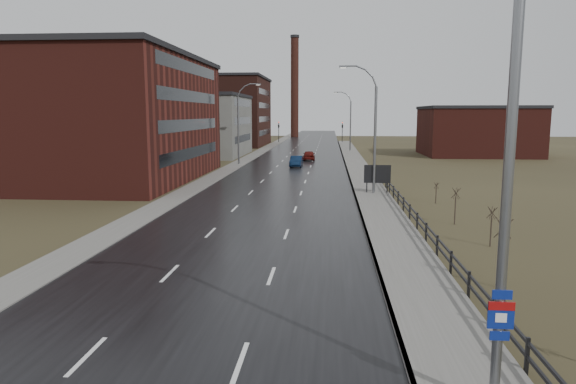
% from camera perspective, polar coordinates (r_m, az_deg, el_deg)
% --- Properties ---
extents(road, '(14.00, 300.00, 0.06)m').
position_cam_1_polar(road, '(70.29, 0.66, 2.86)').
color(road, black).
rests_on(road, ground).
extents(sidewalk_right, '(3.20, 180.00, 0.18)m').
position_cam_1_polar(sidewalk_right, '(45.48, 9.34, -0.38)').
color(sidewalk_right, '#595651').
rests_on(sidewalk_right, ground).
extents(curb_right, '(0.16, 180.00, 0.18)m').
position_cam_1_polar(curb_right, '(45.38, 7.43, -0.36)').
color(curb_right, slate).
rests_on(curb_right, ground).
extents(sidewalk_left, '(2.40, 260.00, 0.12)m').
position_cam_1_polar(sidewalk_left, '(71.32, -5.93, 2.92)').
color(sidewalk_left, '#595651').
rests_on(sidewalk_left, ground).
extents(warehouse_near, '(22.44, 28.56, 13.50)m').
position_cam_1_polar(warehouse_near, '(60.53, -20.81, 7.74)').
color(warehouse_near, '#471914').
rests_on(warehouse_near, ground).
extents(warehouse_mid, '(16.32, 20.40, 10.50)m').
position_cam_1_polar(warehouse_mid, '(90.69, -10.04, 7.35)').
color(warehouse_mid, slate).
rests_on(warehouse_mid, ground).
extents(warehouse_far, '(26.52, 24.48, 15.50)m').
position_cam_1_polar(warehouse_far, '(121.00, -8.78, 8.86)').
color(warehouse_far, '#331611').
rests_on(warehouse_far, ground).
extents(building_right, '(18.36, 16.32, 8.50)m').
position_cam_1_polar(building_right, '(95.29, 20.25, 6.40)').
color(building_right, '#471914').
rests_on(building_right, ground).
extents(smokestack, '(2.70, 2.70, 30.70)m').
position_cam_1_polar(smokestack, '(160.35, 0.75, 11.66)').
color(smokestack, '#331611').
rests_on(smokestack, ground).
extents(streetlight_main, '(3.91, 0.29, 12.11)m').
position_cam_1_polar(streetlight_main, '(12.37, 21.91, 2.94)').
color(streetlight_main, slate).
rests_on(streetlight_main, ground).
extents(streetlight_right_mid, '(3.36, 0.28, 11.35)m').
position_cam_1_polar(streetlight_right_mid, '(45.93, 9.29, 6.92)').
color(streetlight_right_mid, slate).
rests_on(streetlight_right_mid, ground).
extents(streetlight_left, '(3.36, 0.28, 11.35)m').
position_cam_1_polar(streetlight_left, '(72.86, -5.32, 7.60)').
color(streetlight_left, slate).
rests_on(streetlight_left, ground).
extents(streetlight_right_far, '(3.36, 0.28, 11.35)m').
position_cam_1_polar(streetlight_right_far, '(99.84, 6.79, 7.86)').
color(streetlight_right_far, slate).
rests_on(streetlight_right_far, ground).
extents(guardrail, '(0.10, 53.05, 1.10)m').
position_cam_1_polar(guardrail, '(29.33, 15.35, -4.34)').
color(guardrail, black).
rests_on(guardrail, ground).
extents(shrub_c, '(0.69, 0.73, 2.96)m').
position_cam_1_polar(shrub_c, '(22.99, 22.68, -6.08)').
color(shrub_c, '#382D23').
rests_on(shrub_c, ground).
extents(shrub_d, '(0.52, 0.55, 2.20)m').
position_cam_1_polar(shrub_d, '(29.97, 21.65, -3.48)').
color(shrub_d, '#382D23').
rests_on(shrub_d, ground).
extents(shrub_e, '(0.57, 0.61, 2.43)m').
position_cam_1_polar(shrub_e, '(35.10, 18.10, -1.39)').
color(shrub_e, '#382D23').
rests_on(shrub_e, ground).
extents(shrub_f, '(0.42, 0.44, 1.72)m').
position_cam_1_polar(shrub_f, '(42.96, 16.13, -0.03)').
color(shrub_f, '#382D23').
rests_on(shrub_f, ground).
extents(billboard, '(2.37, 0.17, 2.67)m').
position_cam_1_polar(billboard, '(46.43, 9.89, 1.90)').
color(billboard, black).
rests_on(billboard, ground).
extents(traffic_light_left, '(0.58, 2.73, 5.30)m').
position_cam_1_polar(traffic_light_left, '(130.42, -1.04, 7.55)').
color(traffic_light_left, black).
rests_on(traffic_light_left, ground).
extents(traffic_light_right, '(0.58, 2.73, 5.30)m').
position_cam_1_polar(traffic_light_right, '(129.83, 6.06, 7.50)').
color(traffic_light_right, black).
rests_on(traffic_light_right, ground).
extents(car_near, '(1.63, 4.47, 1.46)m').
position_cam_1_polar(car_near, '(69.72, 0.93, 3.39)').
color(car_near, '#0B1D3A').
rests_on(car_near, ground).
extents(car_far, '(1.85, 4.52, 1.53)m').
position_cam_1_polar(car_far, '(79.60, 2.35, 4.06)').
color(car_far, '#55110E').
rests_on(car_far, ground).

